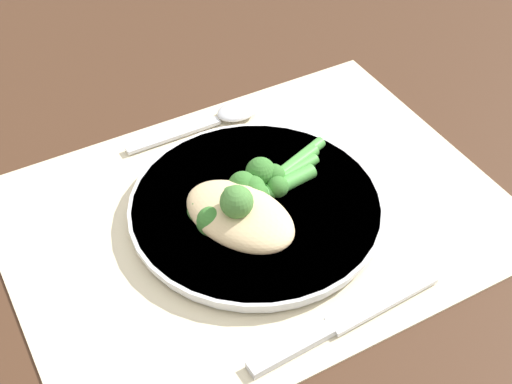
{
  "coord_description": "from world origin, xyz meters",
  "views": [
    {
      "loc": [
        0.23,
        0.42,
        0.5
      ],
      "look_at": [
        0.0,
        0.0,
        0.03
      ],
      "focal_mm": 50.0,
      "sensor_mm": 36.0,
      "label": 1
    }
  ],
  "objects_px": {
    "broccoli_stalk_front": "(228,207)",
    "knife": "(343,321)",
    "plate": "(256,207)",
    "broccoli_stalk_rear": "(273,172)",
    "broccoli_stalk_left": "(258,186)",
    "broccoli_stalk_right": "(236,200)",
    "chicken_fillet": "(240,216)",
    "spoon": "(224,116)"
  },
  "relations": [
    {
      "from": "knife",
      "to": "spoon",
      "type": "relative_size",
      "value": 1.2
    },
    {
      "from": "broccoli_stalk_front",
      "to": "knife",
      "type": "height_order",
      "value": "broccoli_stalk_front"
    },
    {
      "from": "broccoli_stalk_front",
      "to": "chicken_fillet",
      "type": "bearing_deg",
      "value": -178.4
    },
    {
      "from": "chicken_fillet",
      "to": "broccoli_stalk_left",
      "type": "distance_m",
      "value": 0.05
    },
    {
      "from": "chicken_fillet",
      "to": "broccoli_stalk_right",
      "type": "xyz_separation_m",
      "value": [
        -0.01,
        -0.02,
        -0.0
      ]
    },
    {
      "from": "plate",
      "to": "knife",
      "type": "bearing_deg",
      "value": 90.67
    },
    {
      "from": "broccoli_stalk_front",
      "to": "broccoli_stalk_right",
      "type": "relative_size",
      "value": 1.04
    },
    {
      "from": "plate",
      "to": "broccoli_stalk_rear",
      "type": "bearing_deg",
      "value": -146.97
    },
    {
      "from": "plate",
      "to": "broccoli_stalk_left",
      "type": "distance_m",
      "value": 0.02
    },
    {
      "from": "chicken_fillet",
      "to": "spoon",
      "type": "bearing_deg",
      "value": -112.3
    },
    {
      "from": "chicken_fillet",
      "to": "broccoli_stalk_left",
      "type": "relative_size",
      "value": 1.2
    },
    {
      "from": "chicken_fillet",
      "to": "spoon",
      "type": "distance_m",
      "value": 0.18
    },
    {
      "from": "broccoli_stalk_left",
      "to": "broccoli_stalk_front",
      "type": "bearing_deg",
      "value": 89.23
    },
    {
      "from": "broccoli_stalk_left",
      "to": "chicken_fillet",
      "type": "bearing_deg",
      "value": 112.47
    },
    {
      "from": "broccoli_stalk_rear",
      "to": "knife",
      "type": "height_order",
      "value": "broccoli_stalk_rear"
    },
    {
      "from": "broccoli_stalk_front",
      "to": "broccoli_stalk_right",
      "type": "bearing_deg",
      "value": -73.59
    },
    {
      "from": "broccoli_stalk_front",
      "to": "spoon",
      "type": "bearing_deg",
      "value": -32.47
    },
    {
      "from": "broccoli_stalk_right",
      "to": "broccoli_stalk_left",
      "type": "xyz_separation_m",
      "value": [
        -0.03,
        -0.01,
        -0.0
      ]
    },
    {
      "from": "broccoli_stalk_front",
      "to": "broccoli_stalk_left",
      "type": "bearing_deg",
      "value": -80.25
    },
    {
      "from": "broccoli_stalk_rear",
      "to": "chicken_fillet",
      "type": "bearing_deg",
      "value": 104.48
    },
    {
      "from": "chicken_fillet",
      "to": "broccoli_stalk_front",
      "type": "bearing_deg",
      "value": -81.51
    },
    {
      "from": "chicken_fillet",
      "to": "broccoli_stalk_rear",
      "type": "xyz_separation_m",
      "value": [
        -0.06,
        -0.04,
        -0.0
      ]
    },
    {
      "from": "broccoli_stalk_front",
      "to": "broccoli_stalk_rear",
      "type": "xyz_separation_m",
      "value": [
        -0.06,
        -0.02,
        0.0
      ]
    },
    {
      "from": "knife",
      "to": "broccoli_stalk_right",
      "type": "bearing_deg",
      "value": -174.61
    },
    {
      "from": "broccoli_stalk_rear",
      "to": "broccoli_stalk_front",
      "type": "bearing_deg",
      "value": 89.39
    },
    {
      "from": "plate",
      "to": "broccoli_stalk_right",
      "type": "height_order",
      "value": "broccoli_stalk_right"
    },
    {
      "from": "chicken_fillet",
      "to": "spoon",
      "type": "height_order",
      "value": "chicken_fillet"
    },
    {
      "from": "broccoli_stalk_rear",
      "to": "knife",
      "type": "distance_m",
      "value": 0.17
    },
    {
      "from": "plate",
      "to": "spoon",
      "type": "bearing_deg",
      "value": -105.33
    },
    {
      "from": "plate",
      "to": "broccoli_stalk_rear",
      "type": "height_order",
      "value": "broccoli_stalk_rear"
    },
    {
      "from": "plate",
      "to": "chicken_fillet",
      "type": "xyz_separation_m",
      "value": [
        0.03,
        0.02,
        0.02
      ]
    },
    {
      "from": "plate",
      "to": "chicken_fillet",
      "type": "height_order",
      "value": "chicken_fillet"
    },
    {
      "from": "broccoli_stalk_rear",
      "to": "knife",
      "type": "xyz_separation_m",
      "value": [
        0.03,
        0.17,
        -0.02
      ]
    },
    {
      "from": "broccoli_stalk_right",
      "to": "broccoli_stalk_rear",
      "type": "xyz_separation_m",
      "value": [
        -0.05,
        -0.02,
        -0.0
      ]
    },
    {
      "from": "spoon",
      "to": "broccoli_stalk_left",
      "type": "bearing_deg",
      "value": -13.65
    },
    {
      "from": "broccoli_stalk_left",
      "to": "broccoli_stalk_rear",
      "type": "distance_m",
      "value": 0.02
    },
    {
      "from": "broccoli_stalk_front",
      "to": "knife",
      "type": "bearing_deg",
      "value": -174.33
    },
    {
      "from": "spoon",
      "to": "broccoli_stalk_rear",
      "type": "bearing_deg",
      "value": -5.01
    },
    {
      "from": "broccoli_stalk_front",
      "to": "knife",
      "type": "xyz_separation_m",
      "value": [
        -0.03,
        0.15,
        -0.02
      ]
    },
    {
      "from": "plate",
      "to": "chicken_fillet",
      "type": "relative_size",
      "value": 1.85
    },
    {
      "from": "knife",
      "to": "spoon",
      "type": "bearing_deg",
      "value": 169.63
    },
    {
      "from": "broccoli_stalk_right",
      "to": "broccoli_stalk_left",
      "type": "distance_m",
      "value": 0.03
    }
  ]
}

